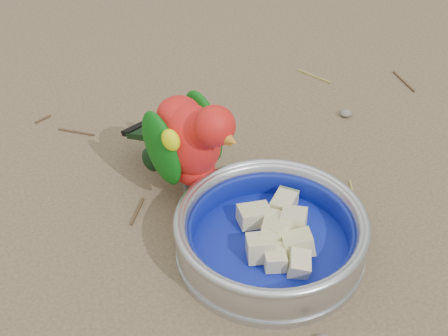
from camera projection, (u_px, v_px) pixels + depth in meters
name	position (u px, v px, depth m)	size (l,w,h in m)	color
ground	(223.00, 267.00, 0.86)	(60.00, 60.00, 0.00)	brown
food_bowl	(270.00, 249.00, 0.87)	(0.24, 0.24, 0.02)	#B2B2BA
bowl_wall	(271.00, 232.00, 0.85)	(0.24, 0.24, 0.04)	#B2B2BA
fruit_wedges	(271.00, 236.00, 0.86)	(0.14, 0.14, 0.03)	beige
lory_parrot	(190.00, 148.00, 0.91)	(0.10, 0.21, 0.17)	red
ground_debris	(222.00, 245.00, 0.89)	(0.90, 0.80, 0.01)	olive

